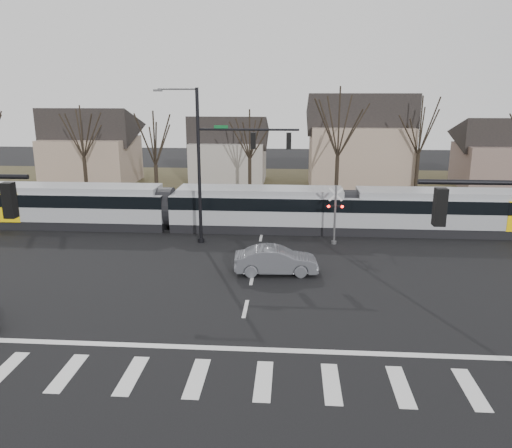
{
  "coord_description": "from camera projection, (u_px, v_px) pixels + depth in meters",
  "views": [
    {
      "loc": [
        2.06,
        -19.68,
        9.99
      ],
      "look_at": [
        0.0,
        9.0,
        2.3
      ],
      "focal_mm": 35.0,
      "sensor_mm": 36.0,
      "label": 1
    }
  ],
  "objects": [
    {
      "name": "rail_crossing_signal",
      "position": [
        335.0,
        217.0,
        33.18
      ],
      "size": [
        1.08,
        0.36,
        4.0
      ],
      "color": "#59595B",
      "rests_on": "ground"
    },
    {
      "name": "stop_line",
      "position": [
        237.0,
        349.0,
        19.95
      ],
      "size": [
        28.0,
        0.35,
        0.01
      ],
      "primitive_type": "cube",
      "color": "silver",
      "rests_on": "ground"
    },
    {
      "name": "house_c",
      "position": [
        359.0,
        138.0,
        51.51
      ],
      "size": [
        10.8,
        8.64,
        10.1
      ],
      "color": "gray",
      "rests_on": "ground"
    },
    {
      "name": "grass_verge",
      "position": [
        272.0,
        189.0,
        52.52
      ],
      "size": [
        140.0,
        28.0,
        0.01
      ],
      "primitive_type": "cube",
      "color": "#38331E",
      "rests_on": "ground"
    },
    {
      "name": "crosswalk",
      "position": [
        230.0,
        379.0,
        17.83
      ],
      "size": [
        27.0,
        2.6,
        0.01
      ],
      "color": "silver",
      "rests_on": "ground"
    },
    {
      "name": "ground",
      "position": [
        241.0,
        328.0,
        21.69
      ],
      "size": [
        140.0,
        140.0,
        0.0
      ],
      "primitive_type": "plane",
      "color": "black"
    },
    {
      "name": "house_a",
      "position": [
        91.0,
        143.0,
        54.68
      ],
      "size": [
        9.72,
        8.64,
        8.6
      ],
      "color": "gray",
      "rests_on": "ground"
    },
    {
      "name": "house_b",
      "position": [
        229.0,
        147.0,
        55.7
      ],
      "size": [
        8.64,
        7.56,
        7.65
      ],
      "color": "gray",
      "rests_on": "ground"
    },
    {
      "name": "rail_pair",
      "position": [
        263.0,
        230.0,
        36.91
      ],
      "size": [
        90.0,
        1.52,
        0.06
      ],
      "color": "#59595E",
      "rests_on": "ground"
    },
    {
      "name": "tram",
      "position": [
        258.0,
        207.0,
        36.69
      ],
      "size": [
        41.62,
        3.09,
        3.15
      ],
      "color": "gray",
      "rests_on": "ground"
    },
    {
      "name": "tree_row",
      "position": [
        291.0,
        148.0,
        45.31
      ],
      "size": [
        59.2,
        7.2,
        10.0
      ],
      "color": "black",
      "rests_on": "ground"
    },
    {
      "name": "house_d",
      "position": [
        500.0,
        150.0,
        52.73
      ],
      "size": [
        8.64,
        7.56,
        7.65
      ],
      "color": "#6A554E",
      "rests_on": "ground"
    },
    {
      "name": "signal_pole_far",
      "position": [
        223.0,
        159.0,
        32.43
      ],
      "size": [
        9.28,
        0.44,
        10.2
      ],
      "color": "black",
      "rests_on": "ground"
    },
    {
      "name": "lane_dashes",
      "position": [
        263.0,
        230.0,
        37.1
      ],
      "size": [
        0.18,
        30.0,
        0.01
      ],
      "color": "silver",
      "rests_on": "ground"
    },
    {
      "name": "sedan",
      "position": [
        276.0,
        260.0,
        28.04
      ],
      "size": [
        2.3,
        4.91,
        1.54
      ],
      "primitive_type": "imported",
      "rotation": [
        0.0,
        0.0,
        1.64
      ],
      "color": "#56585E",
      "rests_on": "ground"
    }
  ]
}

